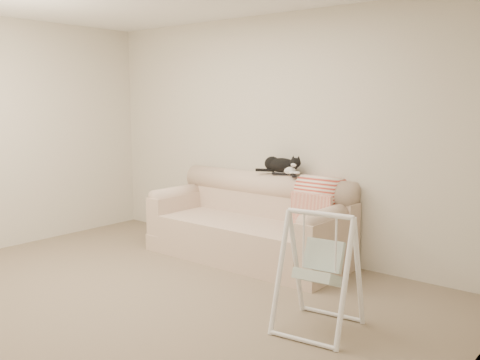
{
  "coord_description": "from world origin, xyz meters",
  "views": [
    {
      "loc": [
        3.39,
        -2.79,
        1.68
      ],
      "look_at": [
        0.06,
        1.27,
        0.9
      ],
      "focal_mm": 40.0,
      "sensor_mm": 36.0,
      "label": 1
    }
  ],
  "objects_px": {
    "sofa": "(251,225)",
    "tuxedo_cat": "(282,165)",
    "remote_b": "(294,175)",
    "baby_swing": "(319,271)",
    "remote_a": "(280,174)"
  },
  "relations": [
    {
      "from": "sofa",
      "to": "tuxedo_cat",
      "type": "bearing_deg",
      "value": 48.17
    },
    {
      "from": "remote_b",
      "to": "tuxedo_cat",
      "type": "distance_m",
      "value": 0.2
    },
    {
      "from": "sofa",
      "to": "tuxedo_cat",
      "type": "relative_size",
      "value": 4.17
    },
    {
      "from": "baby_swing",
      "to": "remote_a",
      "type": "bearing_deg",
      "value": 133.97
    },
    {
      "from": "remote_a",
      "to": "baby_swing",
      "type": "height_order",
      "value": "remote_a"
    },
    {
      "from": "remote_a",
      "to": "remote_b",
      "type": "distance_m",
      "value": 0.18
    },
    {
      "from": "sofa",
      "to": "tuxedo_cat",
      "type": "xyz_separation_m",
      "value": [
        0.22,
        0.25,
        0.65
      ]
    },
    {
      "from": "sofa",
      "to": "baby_swing",
      "type": "xyz_separation_m",
      "value": [
        1.52,
        -1.12,
        0.1
      ]
    },
    {
      "from": "tuxedo_cat",
      "to": "baby_swing",
      "type": "height_order",
      "value": "tuxedo_cat"
    },
    {
      "from": "remote_b",
      "to": "sofa",
      "type": "bearing_deg",
      "value": -152.56
    },
    {
      "from": "sofa",
      "to": "remote_b",
      "type": "xyz_separation_m",
      "value": [
        0.4,
        0.21,
        0.56
      ]
    },
    {
      "from": "remote_a",
      "to": "baby_swing",
      "type": "xyz_separation_m",
      "value": [
        1.3,
        -1.35,
        -0.46
      ]
    },
    {
      "from": "remote_a",
      "to": "baby_swing",
      "type": "distance_m",
      "value": 1.93
    },
    {
      "from": "sofa",
      "to": "baby_swing",
      "type": "distance_m",
      "value": 1.89
    },
    {
      "from": "remote_a",
      "to": "sofa",
      "type": "bearing_deg",
      "value": -133.94
    }
  ]
}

